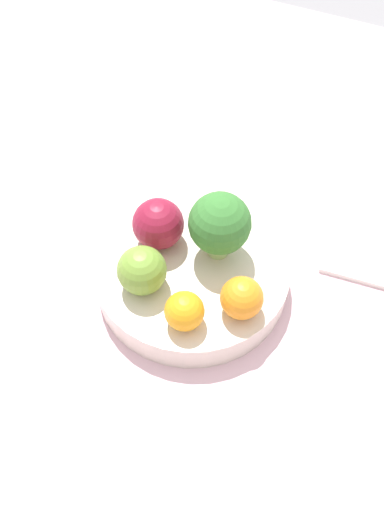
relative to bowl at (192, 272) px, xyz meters
name	(u,v)px	position (x,y,z in m)	size (l,w,h in m)	color
ground_plane	(192,291)	(0.00, 0.00, -0.04)	(6.00, 6.00, 0.00)	gray
table_surface	(192,286)	(0.00, 0.00, -0.03)	(1.20, 1.20, 0.02)	silver
bowl	(192,272)	(0.00, 0.00, 0.00)	(0.20, 0.20, 0.03)	silver
broccoli	(220,224)	(-0.02, -0.02, 0.06)	(0.06, 0.06, 0.08)	#99C17A
apple_red	(142,270)	(0.03, 0.05, 0.04)	(0.05, 0.05, 0.05)	olive
apple_green	(158,224)	(0.04, -0.01, 0.04)	(0.05, 0.05, 0.05)	maroon
orange_front	(242,298)	(-0.07, 0.03, 0.04)	(0.04, 0.04, 0.04)	orange
orange_back	(184,311)	(-0.02, 0.06, 0.04)	(0.04, 0.04, 0.04)	orange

